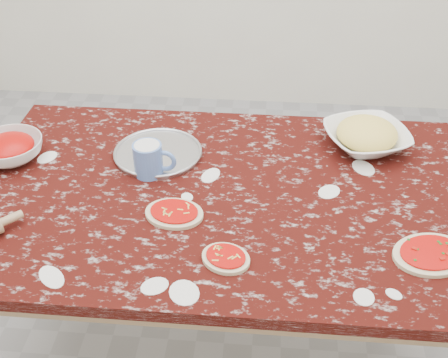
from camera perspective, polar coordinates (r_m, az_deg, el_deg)
ground at (r=2.34m, az=0.00°, el=-16.04°), size 4.00×4.00×0.00m
worktable at (r=1.86m, az=0.00°, el=-3.32°), size 1.60×1.00×0.75m
pizza_tray at (r=1.98m, az=-6.59°, el=2.55°), size 0.38×0.38×0.01m
sauce_bowl at (r=2.07m, az=-20.56°, el=2.76°), size 0.24×0.24×0.07m
cheese_bowl at (r=2.06m, az=13.98°, el=3.95°), size 0.36×0.36×0.07m
flour_mug at (r=1.87m, az=-7.45°, el=1.98°), size 0.14×0.10×0.11m
pizza_left at (r=1.72m, az=-4.98°, el=-3.41°), size 0.20×0.16×0.02m
pizza_mid at (r=1.57m, az=0.18°, el=-7.88°), size 0.17×0.16×0.02m
pizza_right at (r=1.68m, az=19.93°, el=-7.06°), size 0.26×0.23×0.02m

